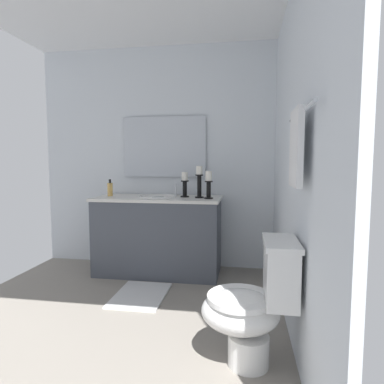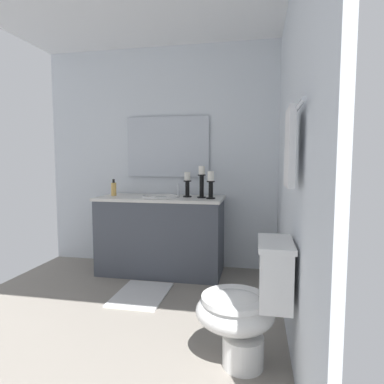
{
  "view_description": "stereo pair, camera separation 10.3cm",
  "coord_description": "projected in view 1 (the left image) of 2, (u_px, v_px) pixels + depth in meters",
  "views": [
    {
      "loc": [
        2.32,
        1.0,
        1.19
      ],
      "look_at": [
        -0.35,
        0.57,
        0.93
      ],
      "focal_mm": 30.77,
      "sensor_mm": 36.0,
      "label": 1
    },
    {
      "loc": [
        2.31,
        1.1,
        1.19
      ],
      "look_at": [
        -0.35,
        0.57,
        0.93
      ],
      "focal_mm": 30.77,
      "sensor_mm": 36.0,
      "label": 2
    }
  ],
  "objects": [
    {
      "name": "toilet",
      "position": [
        252.0,
        305.0,
        1.89
      ],
      "size": [
        0.39,
        0.54,
        0.75
      ],
      "color": "white",
      "rests_on": "ground"
    },
    {
      "name": "candle_holder_tall",
      "position": [
        209.0,
        184.0,
        3.27
      ],
      "size": [
        0.09,
        0.09,
        0.28
      ],
      "color": "black",
      "rests_on": "vanity_cabinet"
    },
    {
      "name": "towel_bar",
      "position": [
        301.0,
        113.0,
        1.66
      ],
      "size": [
        0.71,
        0.02,
        0.02
      ],
      "primitive_type": "cylinder",
      "rotation": [
        0.0,
        1.57,
        0.0
      ],
      "color": "silver"
    },
    {
      "name": "bath_mat",
      "position": [
        140.0,
        295.0,
        2.91
      ],
      "size": [
        0.6,
        0.44,
        0.02
      ],
      "primitive_type": "cube",
      "color": "silver",
      "rests_on": "ground"
    },
    {
      "name": "sink_basin",
      "position": [
        158.0,
        201.0,
        3.45
      ],
      "size": [
        0.4,
        0.4,
        0.24
      ],
      "color": "white",
      "rests_on": "vanity_cabinet"
    },
    {
      "name": "candle_holder_mid",
      "position": [
        185.0,
        184.0,
        3.43
      ],
      "size": [
        0.09,
        0.09,
        0.26
      ],
      "color": "black",
      "rests_on": "vanity_cabinet"
    },
    {
      "name": "wall_back",
      "position": [
        295.0,
        156.0,
        2.23
      ],
      "size": [
        2.66,
        0.04,
        2.45
      ],
      "primitive_type": "cube",
      "color": "silver",
      "rests_on": "ground"
    },
    {
      "name": "candle_holder_short",
      "position": [
        199.0,
        181.0,
        3.35
      ],
      "size": [
        0.09,
        0.09,
        0.33
      ],
      "color": "black",
      "rests_on": "vanity_cabinet"
    },
    {
      "name": "wall_left",
      "position": [
        157.0,
        158.0,
        3.74
      ],
      "size": [
        0.04,
        2.66,
        2.45
      ],
      "primitive_type": "cube",
      "color": "silver",
      "rests_on": "ground"
    },
    {
      "name": "towel_near_vanity",
      "position": [
        296.0,
        148.0,
        1.68
      ],
      "size": [
        0.28,
        0.03,
        0.4
      ],
      "primitive_type": "cube",
      "color": "white",
      "rests_on": "towel_bar"
    },
    {
      "name": "floor",
      "position": [
        113.0,
        316.0,
        2.55
      ],
      "size": [
        2.66,
        2.66,
        0.02
      ],
      "primitive_type": "cube",
      "color": "gray",
      "rests_on": "ground"
    },
    {
      "name": "soap_bottle",
      "position": [
        110.0,
        189.0,
        3.54
      ],
      "size": [
        0.06,
        0.06,
        0.18
      ],
      "color": "#E5B259",
      "rests_on": "vanity_cabinet"
    },
    {
      "name": "mirror",
      "position": [
        164.0,
        147.0,
        3.67
      ],
      "size": [
        0.02,
        0.94,
        0.67
      ],
      "primitive_type": "cube",
      "color": "silver"
    },
    {
      "name": "vanity_cabinet",
      "position": [
        158.0,
        235.0,
        3.48
      ],
      "size": [
        0.58,
        1.32,
        0.81
      ],
      "color": "#474C56",
      "rests_on": "ground"
    }
  ]
}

